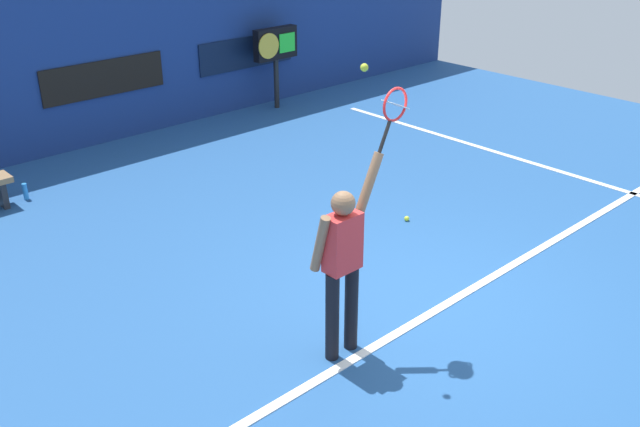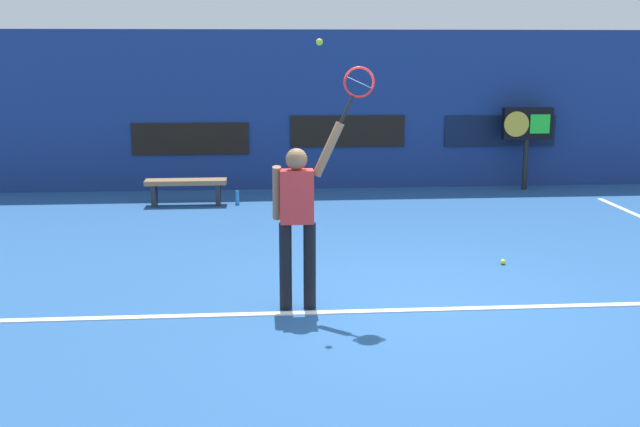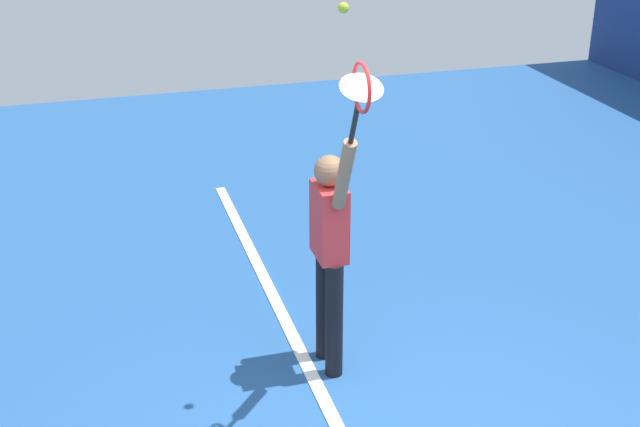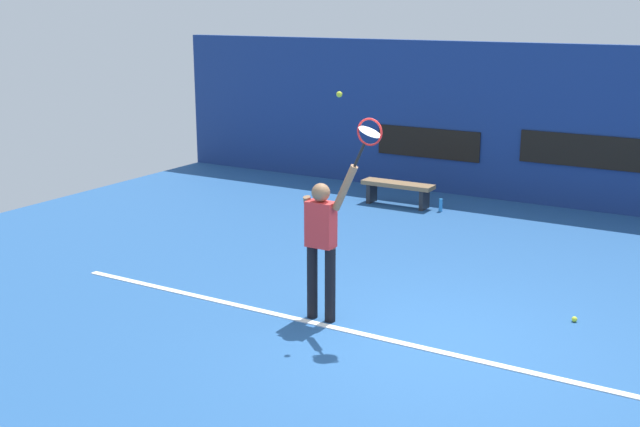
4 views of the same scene
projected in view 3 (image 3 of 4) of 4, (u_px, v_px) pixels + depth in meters
name	position (u px, v px, depth m)	size (l,w,h in m)	color
tennis_player	(330.00, 245.00, 6.16)	(0.73, 0.31, 1.96)	black
tennis_racket	(361.00, 92.00, 5.09)	(0.42, 0.27, 0.62)	black
tennis_ball	(344.00, 8.00, 5.25)	(0.07, 0.07, 0.07)	#CCE033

